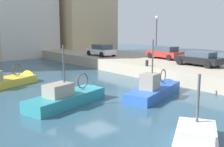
% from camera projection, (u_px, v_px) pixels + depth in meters
% --- Properties ---
extents(water_surface, '(80.00, 80.00, 0.00)m').
position_uv_depth(water_surface, '(96.00, 96.00, 19.26)').
color(water_surface, '#2D5166').
rests_on(water_surface, ground).
extents(quay_wall, '(9.00, 56.00, 1.20)m').
position_uv_depth(quay_wall, '(191.00, 70.00, 26.40)').
color(quay_wall, '#ADA08C').
rests_on(quay_wall, ground).
extents(fishing_boat_blue, '(6.81, 3.58, 4.81)m').
position_uv_depth(fishing_boat_blue, '(156.00, 93.00, 19.39)').
color(fishing_boat_blue, '#2D60B7').
rests_on(fishing_boat_blue, ground).
extents(fishing_boat_yellow, '(6.97, 4.07, 4.14)m').
position_uv_depth(fishing_boat_yellow, '(6.00, 84.00, 22.49)').
color(fishing_boat_yellow, gold).
rests_on(fishing_boat_yellow, ground).
extents(fishing_boat_teal, '(6.63, 3.28, 4.59)m').
position_uv_depth(fishing_boat_teal, '(70.00, 102.00, 17.26)').
color(fishing_boat_teal, teal).
rests_on(fishing_boat_teal, ground).
extents(parked_car_red, '(2.10, 4.16, 1.44)m').
position_uv_depth(parked_car_red, '(165.00, 52.00, 30.58)').
color(parked_car_red, red).
rests_on(parked_car_red, quay_wall).
extents(parked_car_white, '(2.12, 4.02, 1.43)m').
position_uv_depth(parked_car_white, '(101.00, 50.00, 33.47)').
color(parked_car_white, silver).
rests_on(parked_car_white, quay_wall).
extents(parked_car_black, '(2.00, 4.37, 1.34)m').
position_uv_depth(parked_car_black, '(199.00, 58.00, 25.28)').
color(parked_car_black, black).
rests_on(parked_car_black, quay_wall).
extents(mooring_bollard_north, '(0.28, 0.28, 0.55)m').
position_uv_depth(mooring_bollard_north, '(147.00, 63.00, 25.14)').
color(mooring_bollard_north, '#2D2D33').
rests_on(mooring_bollard_north, quay_wall).
extents(quay_streetlamp, '(0.36, 0.36, 4.83)m').
position_uv_depth(quay_streetlamp, '(156.00, 30.00, 31.09)').
color(quay_streetlamp, '#38383D').
rests_on(quay_streetlamp, quay_wall).
extents(waterfront_building_central, '(9.54, 7.32, 13.62)m').
position_uv_depth(waterfront_building_central, '(22.00, 13.00, 41.91)').
color(waterfront_building_central, silver).
rests_on(waterfront_building_central, ground).
extents(waterfront_building_east_mid, '(9.72, 7.99, 16.81)m').
position_uv_depth(waterfront_building_east_mid, '(83.00, 5.00, 46.83)').
color(waterfront_building_east_mid, '#D1B284').
rests_on(waterfront_building_east_mid, ground).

